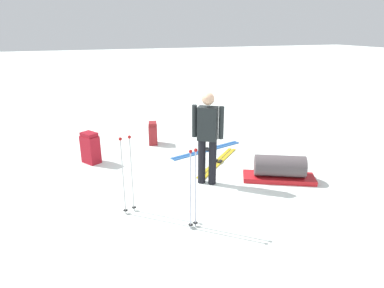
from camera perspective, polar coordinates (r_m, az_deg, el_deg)
The scene contains 9 objects.
ground_plane at distance 6.46m, azimuth -0.00°, elevation -5.87°, with size 80.00×80.00×0.00m, color white.
skier_standing at distance 5.93m, azimuth 2.67°, elevation 1.69°, with size 0.49×0.37×1.70m.
ski_pair_near at distance 7.20m, azimuth 4.43°, elevation -3.09°, with size 1.44×1.40×0.05m.
ski_pair_far at distance 7.88m, azimuth 2.56°, elevation -1.03°, with size 1.92×0.73×0.05m.
backpack_large_dark at distance 8.29m, azimuth -6.68°, elevation 1.81°, with size 0.28×0.36×0.56m.
backpack_bright at distance 7.39m, azimuth -16.95°, elevation -0.66°, with size 0.41×0.45×0.67m.
ski_poles_planted_near at distance 5.13m, azimuth -11.00°, elevation -4.62°, with size 0.21×0.11×1.26m.
ski_poles_planted_far at distance 4.67m, azimuth 0.19°, elevation -7.05°, with size 0.15×0.09×1.21m.
gear_sled at distance 6.51m, azimuth 14.70°, elevation -4.16°, with size 1.39×1.00×0.49m.
Camera 1 is at (2.00, 5.49, 2.75)m, focal length 31.26 mm.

